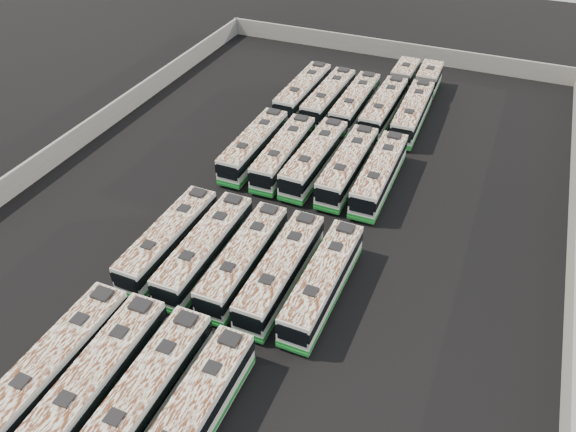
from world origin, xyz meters
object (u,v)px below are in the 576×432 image
object	(u,v)px
bus_midback_center	(314,158)
bus_back_left	(328,98)
bus_midfront_center	(244,259)
bus_midfront_far_right	(323,282)
bus_front_far_left	(57,363)
bus_front_right	(193,416)
bus_back_center	(355,103)
bus_back_far_left	(303,92)
bus_front_left	(99,378)
bus_midfront_far_left	(169,239)
bus_midback_left	(284,153)
bus_midback_right	(348,166)
bus_back_far_right	(418,101)
bus_midback_far_left	(254,146)
bus_front_center	(146,395)
bus_midfront_left	(205,249)
bus_back_right	(391,96)
bus_midback_far_right	(379,174)
bus_midfront_right	(281,271)

from	to	relation	value
bus_midback_center	bus_back_left	distance (m)	12.43
bus_midfront_center	bus_midfront_far_right	distance (m)	5.98
bus_front_far_left	bus_front_right	world-z (taller)	bus_front_far_left
bus_front_right	bus_back_center	size ratio (longest dim) A/B	1.00
bus_midfront_center	bus_back_far_left	distance (m)	27.45
bus_front_left	bus_midfront_center	bearing A→B (deg)	74.38
bus_midfront_far_left	bus_midfront_far_right	xyz separation A→B (m)	(12.12, 0.23, 0.02)
bus_front_left	bus_midback_center	distance (m)	26.97
bus_midfront_center	bus_back_left	size ratio (longest dim) A/B	0.99
bus_midfront_far_left	bus_midback_center	bearing A→B (deg)	68.47
bus_midfront_far_right	bus_midback_left	size ratio (longest dim) A/B	1.00
bus_midback_right	bus_back_far_right	distance (m)	15.38
bus_front_right	bus_midback_right	distance (m)	26.74
bus_front_far_left	bus_midback_far_left	size ratio (longest dim) A/B	1.02
bus_front_far_left	bus_back_far_right	distance (m)	43.60
bus_midfront_far_right	bus_midback_center	xyz separation A→B (m)	(-6.09, 14.46, 0.04)
bus_front_center	bus_midback_center	xyz separation A→B (m)	(-0.06, 26.67, -0.01)
bus_front_right	bus_midfront_left	distance (m)	13.60
bus_midback_center	bus_back_left	xyz separation A→B (m)	(-2.95, 12.08, -0.03)
bus_back_right	bus_back_far_left	bearing A→B (deg)	-162.53
bus_front_left	bus_midfront_far_left	xyz separation A→B (m)	(-3.00, 12.12, -0.07)
bus_front_right	bus_midfront_far_left	world-z (taller)	bus_front_right
bus_back_right	bus_front_right	bearing A→B (deg)	-89.29
bus_front_center	bus_midback_far_right	bearing A→B (deg)	77.05
bus_midback_center	bus_back_left	bearing A→B (deg)	105.01
bus_midback_right	bus_back_far_right	world-z (taller)	bus_midback_right
bus_front_far_left	bus_midfront_left	distance (m)	12.59
bus_front_center	bus_front_right	world-z (taller)	bus_front_center
bus_midback_right	bus_back_far_left	world-z (taller)	bus_back_far_left
bus_midback_far_left	bus_midback_left	distance (m)	3.06
bus_midfront_far_right	bus_midfront_center	bearing A→B (deg)	-178.74
bus_midback_far_right	bus_back_right	distance (m)	15.41
bus_midback_left	bus_midback_right	xyz separation A→B (m)	(6.12, 0.10, 0.03)
bus_midfront_right	bus_back_right	bearing A→B (deg)	90.05
bus_midback_far_right	bus_midback_center	bearing A→B (deg)	178.30
bus_midfront_far_right	bus_midback_center	distance (m)	15.69
bus_front_far_left	bus_midfront_far_left	distance (m)	12.17
bus_midfront_far_left	bus_back_left	bearing A→B (deg)	84.22
bus_midback_center	bus_back_right	distance (m)	15.31
bus_midfront_right	bus_back_far_left	distance (m)	28.30
bus_front_center	bus_back_far_right	distance (m)	42.15
bus_midback_right	bus_back_left	distance (m)	13.57
bus_front_left	bus_front_right	bearing A→B (deg)	-1.14
bus_midfront_center	bus_back_right	bearing A→B (deg)	83.72
bus_midfront_right	bus_back_far_right	distance (m)	29.80
bus_midback_left	bus_midback_right	size ratio (longest dim) A/B	0.98
bus_front_far_left	bus_midback_left	distance (m)	26.88
bus_back_far_left	bus_midback_left	bearing A→B (deg)	-75.56
bus_midfront_left	bus_back_center	bearing A→B (deg)	83.45
bus_midfront_left	bus_front_far_left	bearing A→B (deg)	-103.84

